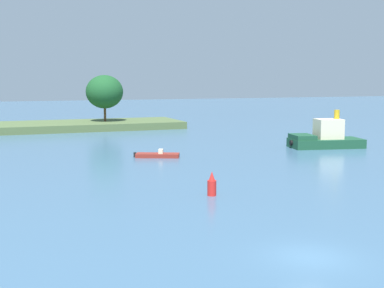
% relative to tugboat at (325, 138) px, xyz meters
% --- Properties ---
extents(ground_plane, '(400.00, 400.00, 0.00)m').
position_rel_tugboat_xyz_m(ground_plane, '(-25.48, -35.26, -1.27)').
color(ground_plane, '#3D607F').
extents(tugboat, '(10.04, 5.87, 4.98)m').
position_rel_tugboat_xyz_m(tugboat, '(0.00, 0.00, 0.00)').
color(tugboat, '#19472D').
rests_on(tugboat, ground).
extents(fishing_skiff, '(5.26, 3.49, 0.96)m').
position_rel_tugboat_xyz_m(fishing_skiff, '(-23.23, -0.46, -1.01)').
color(fishing_skiff, maroon).
rests_on(fishing_skiff, ground).
extents(channel_buoy_red, '(0.70, 0.70, 1.90)m').
position_rel_tugboat_xyz_m(channel_buoy_red, '(-24.87, -20.75, -0.45)').
color(channel_buoy_red, red).
rests_on(channel_buoy_red, ground).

